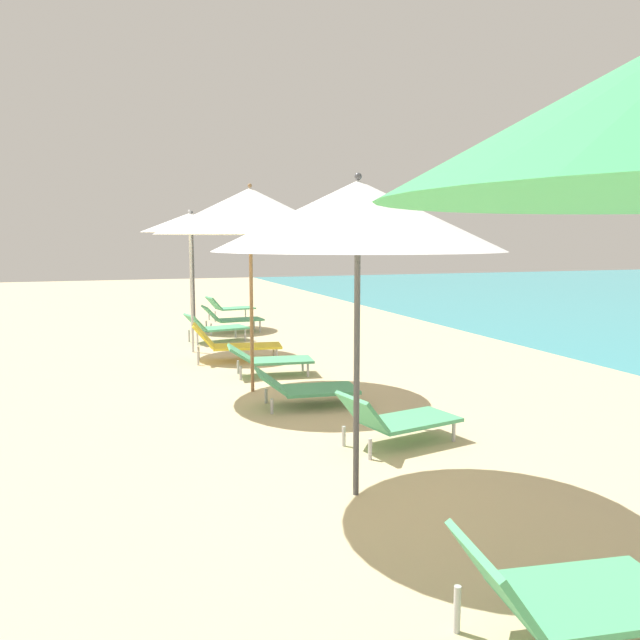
# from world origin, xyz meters

# --- Properties ---
(lounger_third_shoreside) EXTENTS (1.23, 0.79, 0.64)m
(lounger_third_shoreside) POSITION_xyz_m (0.36, 8.04, 0.33)
(lounger_third_shoreside) COLOR #4CA572
(lounger_third_shoreside) RESTS_ON ground
(umbrella_fourth) EXTENTS (2.34, 2.34, 2.66)m
(umbrella_fourth) POSITION_xyz_m (0.13, 10.29, 2.32)
(umbrella_fourth) COLOR #4C4C51
(umbrella_fourth) RESTS_ON ground
(lounger_fourth_shoreside) EXTENTS (1.37, 0.82, 0.59)m
(lounger_fourth_shoreside) POSITION_xyz_m (1.02, 11.36, 0.28)
(lounger_fourth_shoreside) COLOR #4CA572
(lounger_fourth_shoreside) RESTS_ON ground
(umbrella_fifth) EXTENTS (2.58, 2.58, 2.89)m
(umbrella_fifth) POSITION_xyz_m (0.12, 14.11, 2.51)
(umbrella_fifth) COLOR olive
(umbrella_fifth) RESTS_ON ground
(lounger_fifth_shoreside) EXTENTS (1.38, 0.72, 0.50)m
(lounger_fifth_shoreside) POSITION_xyz_m (0.61, 15.04, 0.27)
(lounger_fifth_shoreside) COLOR #4CA572
(lounger_fifth_shoreside) RESTS_ON ground
(lounger_fifth_inland) EXTENTS (1.35, 0.76, 0.50)m
(lounger_fifth_inland) POSITION_xyz_m (0.58, 13.11, 0.25)
(lounger_fifth_inland) COLOR #4CA572
(lounger_fifth_inland) RESTS_ON ground
(umbrella_sixth) EXTENTS (1.81, 1.81, 2.68)m
(umbrella_sixth) POSITION_xyz_m (-0.25, 17.52, 2.43)
(umbrella_sixth) COLOR silver
(umbrella_sixth) RESTS_ON ground
(lounger_sixth_shoreside) EXTENTS (1.36, 0.85, 0.61)m
(lounger_sixth_shoreside) POSITION_xyz_m (0.36, 18.62, 0.32)
(lounger_sixth_shoreside) COLOR #4CA572
(lounger_sixth_shoreside) RESTS_ON ground
(lounger_sixth_inland) EXTENTS (1.60, 0.81, 0.68)m
(lounger_sixth_inland) POSITION_xyz_m (0.31, 16.38, 0.32)
(lounger_sixth_inland) COLOR yellow
(lounger_sixth_inland) RESTS_ON ground
(umbrella_farthest) EXTENTS (1.86, 1.86, 2.80)m
(umbrella_farthest) POSITION_xyz_m (0.24, 20.87, 2.49)
(umbrella_farthest) COLOR #4C4C51
(umbrella_farthest) RESTS_ON ground
(lounger_farthest_shoreside) EXTENTS (1.32, 0.78, 0.64)m
(lounger_farthest_shoreside) POSITION_xyz_m (1.32, 22.07, 0.34)
(lounger_farthest_shoreside) COLOR #4CA572
(lounger_farthest_shoreside) RESTS_ON ground
(lounger_farthest_inland) EXTENTS (1.39, 0.66, 0.64)m
(lounger_farthest_inland) POSITION_xyz_m (0.92, 19.76, 0.33)
(lounger_farthest_inland) COLOR #4CA572
(lounger_farthest_inland) RESTS_ON ground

